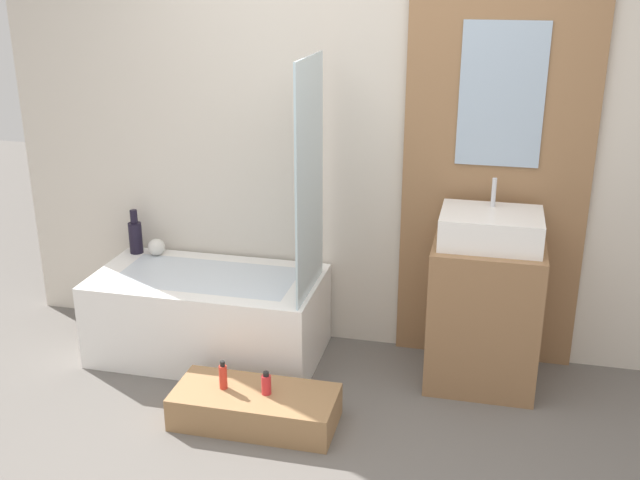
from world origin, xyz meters
The scene contains 11 objects.
wall_tiled_back centered at (0.00, 1.58, 1.30)m, with size 4.20×0.06×2.60m, color beige.
wall_wood_accent centered at (0.76, 1.53, 1.31)m, with size 0.99×0.04×2.60m.
bathtub centered at (-0.79, 1.19, 0.25)m, with size 1.29×0.68×0.49m.
glass_shower_screen centered at (-0.17, 1.14, 1.11)m, with size 0.01×0.54×1.24m, color silver.
wooden_step_bench centered at (-0.31, 0.56, 0.09)m, with size 0.81×0.36×0.17m, color #997047.
vanity_cabinet centered at (0.76, 1.25, 0.40)m, with size 0.57×0.52×0.79m, color #8E6642.
sink centered at (0.76, 1.25, 0.88)m, with size 0.51×0.40×0.32m.
vase_tall_dark centered at (-1.35, 1.44, 0.60)m, with size 0.08×0.08×0.27m.
vase_round_light centered at (-1.21, 1.43, 0.54)m, with size 0.10×0.10×0.10m, color silver.
bottle_soap_primary centered at (-0.47, 0.56, 0.24)m, with size 0.04×0.04×0.15m.
bottle_soap_secondary centered at (-0.25, 0.56, 0.22)m, with size 0.05×0.05×0.12m.
Camera 1 is at (0.74, -2.47, 2.13)m, focal length 42.00 mm.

